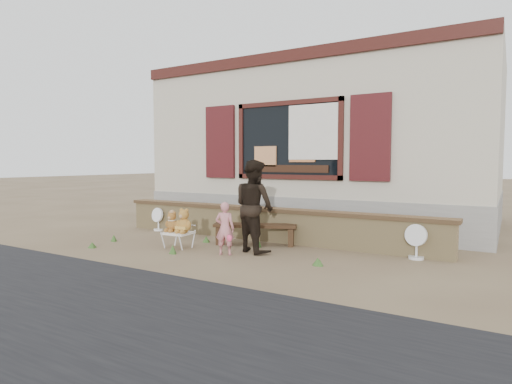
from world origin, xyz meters
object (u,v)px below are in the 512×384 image
Objects in this scene: teddy_bear_left at (172,221)px; child at (225,228)px; teddy_bear_right at (184,220)px; adult at (254,206)px; bench at (255,230)px; folding_chair at (178,233)px.

child is (1.21, -0.04, -0.03)m from teddy_bear_left.
adult reaches higher than teddy_bear_right.
adult reaches higher than bench.
child reaches higher than teddy_bear_left.
teddy_bear_left is (-1.20, -0.97, 0.19)m from bench.
teddy_bear_left is 0.42× the size of child.
teddy_bear_right is at bearing -22.29° from child.
teddy_bear_left is at bearing -180.00° from teddy_bear_right.
teddy_bear_left is at bearing -163.22° from bench.
bench is at bearing -108.62° from child.
bench is 1.56m from teddy_bear_left.
bench is 0.81m from adult.
teddy_bear_left is 0.28m from teddy_bear_right.
bench is at bearing 40.42° from folding_chair.
teddy_bear_right is at bearing 0.00° from folding_chair.
adult reaches higher than teddy_bear_left.
child is 0.66m from adult.
folding_chair is 1.09m from child.
teddy_bear_left is at bearing -180.00° from folding_chair.
teddy_bear_left is 0.24× the size of adult.
bench is 0.98× the size of adult.
folding_chair is 0.26m from teddy_bear_left.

